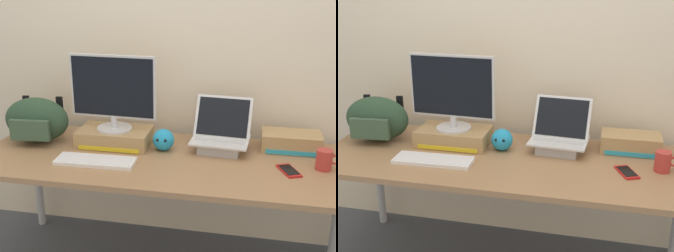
{
  "view_description": "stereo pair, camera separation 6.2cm",
  "coord_description": "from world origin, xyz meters",
  "views": [
    {
      "loc": [
        0.43,
        -2.11,
        1.64
      ],
      "look_at": [
        0.0,
        0.0,
        0.89
      ],
      "focal_mm": 46.95,
      "sensor_mm": 36.0,
      "label": 1
    },
    {
      "loc": [
        0.49,
        -2.1,
        1.64
      ],
      "look_at": [
        0.0,
        0.0,
        0.89
      ],
      "focal_mm": 46.95,
      "sensor_mm": 36.0,
      "label": 2
    }
  ],
  "objects": [
    {
      "name": "plush_toy",
      "position": [
        -0.05,
        0.11,
        0.77
      ],
      "size": [
        0.12,
        0.12,
        0.12
      ],
      "color": "#2393CC",
      "rests_on": "desk"
    },
    {
      "name": "external_keyboard",
      "position": [
        -0.36,
        -0.14,
        0.72
      ],
      "size": [
        0.42,
        0.15,
        0.02
      ],
      "rotation": [
        0.0,
        0.0,
        0.03
      ],
      "color": "white",
      "rests_on": "desk"
    },
    {
      "name": "back_wall",
      "position": [
        0.0,
        0.48,
        1.3
      ],
      "size": [
        7.0,
        0.1,
        2.6
      ],
      "primitive_type": "cube",
      "color": "beige",
      "rests_on": "ground"
    },
    {
      "name": "cell_phone",
      "position": [
        0.62,
        -0.05,
        0.72
      ],
      "size": [
        0.12,
        0.17,
        0.01
      ],
      "rotation": [
        0.0,
        0.0,
        0.41
      ],
      "color": "red",
      "rests_on": "desk"
    },
    {
      "name": "coffee_mug",
      "position": [
        0.8,
        0.01,
        0.76
      ],
      "size": [
        0.12,
        0.08,
        0.1
      ],
      "color": "#B2332D",
      "rests_on": "desk"
    },
    {
      "name": "desk",
      "position": [
        0.0,
        0.0,
        0.65
      ],
      "size": [
        2.03,
        0.77,
        0.71
      ],
      "color": "#99704C",
      "rests_on": "ground"
    },
    {
      "name": "messenger_backpack",
      "position": [
        -0.79,
        0.09,
        0.84
      ],
      "size": [
        0.39,
        0.26,
        0.26
      ],
      "rotation": [
        0.0,
        0.0,
        0.08
      ],
      "color": "#28422D",
      "rests_on": "desk"
    },
    {
      "name": "open_laptop",
      "position": [
        0.26,
        0.17,
        0.77
      ],
      "size": [
        0.33,
        0.27,
        0.28
      ],
      "rotation": [
        0.0,
        0.0,
        -0.08
      ],
      "color": "#ADADB2",
      "rests_on": "desk"
    },
    {
      "name": "desktop_monitor",
      "position": [
        -0.34,
        0.13,
        1.02
      ],
      "size": [
        0.49,
        0.2,
        0.42
      ],
      "rotation": [
        0.0,
        0.0,
        -0.04
      ],
      "color": "silver",
      "rests_on": "toner_box_yellow"
    },
    {
      "name": "toner_box_cyan",
      "position": [
        0.65,
        0.24,
        0.76
      ],
      "size": [
        0.32,
        0.18,
        0.1
      ],
      "color": "#A88456",
      "rests_on": "desk"
    },
    {
      "name": "toner_box_yellow",
      "position": [
        -0.34,
        0.13,
        0.76
      ],
      "size": [
        0.41,
        0.24,
        0.09
      ],
      "color": "#A88456",
      "rests_on": "desk"
    }
  ]
}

